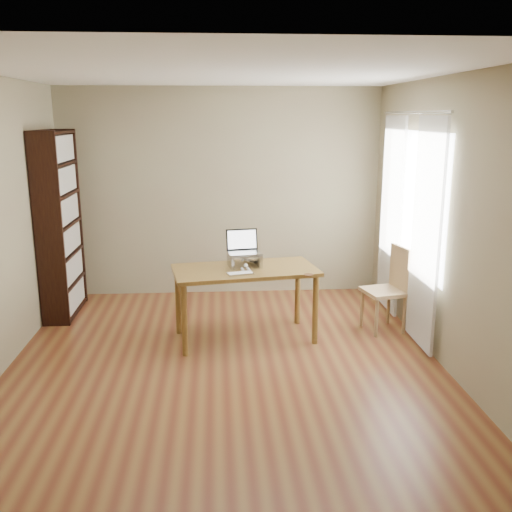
{
  "coord_description": "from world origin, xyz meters",
  "views": [
    {
      "loc": [
        -0.06,
        -4.93,
        2.25
      ],
      "look_at": [
        0.33,
        0.6,
        0.88
      ],
      "focal_mm": 40.0,
      "sensor_mm": 36.0,
      "label": 1
    }
  ],
  "objects": [
    {
      "name": "coaster",
      "position": [
        0.82,
        0.33,
        0.75
      ],
      "size": [
        0.09,
        0.09,
        0.01
      ],
      "primitive_type": "cylinder",
      "color": "brown",
      "rests_on": "desk"
    },
    {
      "name": "keyboard",
      "position": [
        0.16,
        0.4,
        0.76
      ],
      "size": [
        0.27,
        0.17,
        0.02
      ],
      "rotation": [
        0.0,
        0.0,
        0.26
      ],
      "color": "silver",
      "rests_on": "desk"
    },
    {
      "name": "curtains",
      "position": [
        1.92,
        0.8,
        1.17
      ],
      "size": [
        0.03,
        1.9,
        2.25
      ],
      "color": "white",
      "rests_on": "ground"
    },
    {
      "name": "laptop_stand",
      "position": [
        0.22,
        0.7,
        0.83
      ],
      "size": [
        0.32,
        0.25,
        0.13
      ],
      "rotation": [
        0.0,
        0.0,
        0.16
      ],
      "color": "silver",
      "rests_on": "desk"
    },
    {
      "name": "cat",
      "position": [
        0.2,
        0.73,
        0.81
      ],
      "size": [
        0.23,
        0.47,
        0.13
      ],
      "rotation": [
        0.0,
        0.0,
        0.1
      ],
      "color": "#3F3A31",
      "rests_on": "desk"
    },
    {
      "name": "desk",
      "position": [
        0.22,
        0.62,
        0.66
      ],
      "size": [
        1.53,
        0.94,
        0.75
      ],
      "rotation": [
        0.0,
        0.0,
        0.16
      ],
      "color": "brown",
      "rests_on": "ground"
    },
    {
      "name": "room",
      "position": [
        0.03,
        0.01,
        1.3
      ],
      "size": [
        4.04,
        4.54,
        2.64
      ],
      "color": "#5C2918",
      "rests_on": "ground"
    },
    {
      "name": "laptop",
      "position": [
        0.22,
        0.75,
        0.94
      ],
      "size": [
        0.36,
        0.32,
        0.23
      ],
      "rotation": [
        0.0,
        0.0,
        0.16
      ],
      "color": "silver",
      "rests_on": "laptop_stand"
    },
    {
      "name": "chair",
      "position": [
        1.77,
        0.75,
        0.49
      ],
      "size": [
        0.48,
        0.48,
        0.91
      ],
      "rotation": [
        0.0,
        0.0,
        0.23
      ],
      "color": "#A18457",
      "rests_on": "ground"
    },
    {
      "name": "bookshelf",
      "position": [
        -1.83,
        1.55,
        1.05
      ],
      "size": [
        0.3,
        0.9,
        2.1
      ],
      "color": "black",
      "rests_on": "ground"
    }
  ]
}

